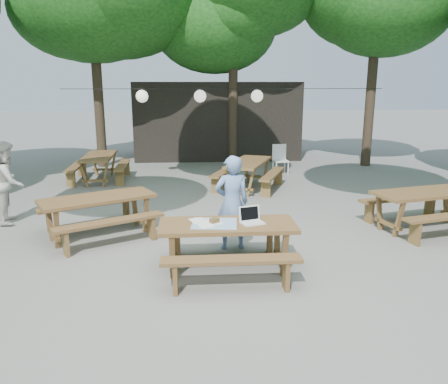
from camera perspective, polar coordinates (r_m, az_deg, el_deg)
name	(u,v)px	position (r m, az deg, el deg)	size (l,w,h in m)	color
ground	(222,261)	(7.01, -0.29, -9.00)	(80.00, 80.00, 0.00)	slate
pavilion	(216,119)	(17.02, -1.00, 9.46)	(6.00, 3.00, 2.80)	black
main_picnic_table	(227,247)	(6.52, 0.45, -7.15)	(2.00, 1.58, 0.75)	brown
picnic_table_nw	(99,216)	(8.31, -16.04, -3.01)	(2.42, 2.29, 0.75)	brown
picnic_table_ne	(424,210)	(9.21, 24.67, -2.11)	(2.22, 1.99, 0.75)	brown
picnic_table_far_w	(100,168)	(13.08, -15.95, 3.08)	(1.66, 2.03, 0.75)	brown
picnic_table_far_e	(248,175)	(11.62, 3.20, 2.28)	(2.19, 2.36, 0.75)	brown
woman	(232,203)	(7.29, 1.03, -1.41)	(0.59, 0.38, 1.60)	#7295D0
second_person	(8,182)	(9.73, -26.36, 1.15)	(0.80, 0.62, 1.64)	silver
plastic_chair	(280,165)	(13.77, 7.38, 3.48)	(0.48, 0.48, 0.90)	white
laptop	(251,219)	(6.43, 3.56, -3.48)	(0.39, 0.35, 0.24)	white
tabletop_clutter	(214,223)	(6.38, -1.37, -4.04)	(0.74, 0.61, 0.08)	#3984C5
paper_lanterns	(201,96)	(12.45, -3.08, 12.42)	(9.00, 0.34, 0.38)	black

